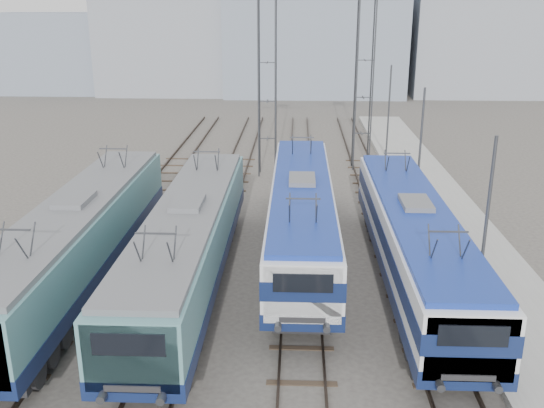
{
  "coord_description": "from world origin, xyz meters",
  "views": [
    {
      "loc": [
        2.01,
        -17.99,
        11.16
      ],
      "look_at": [
        0.95,
        7.0,
        2.84
      ],
      "focal_mm": 40.0,
      "sensor_mm": 36.0,
      "label": 1
    }
  ],
  "objects_px": {
    "locomotive_center_left": "(188,241)",
    "catenary_tower_west": "(267,76)",
    "locomotive_center_right": "(302,211)",
    "locomotive_far_left": "(76,238)",
    "mast_front": "(485,234)",
    "mast_rear": "(388,114)",
    "mast_mid": "(420,153)",
    "catenary_tower_east": "(364,73)",
    "locomotive_far_right": "(414,238)"
  },
  "relations": [
    {
      "from": "locomotive_center_right",
      "to": "mast_rear",
      "type": "bearing_deg",
      "value": 70.69
    },
    {
      "from": "locomotive_far_left",
      "to": "locomotive_center_right",
      "type": "distance_m",
      "value": 9.75
    },
    {
      "from": "locomotive_far_right",
      "to": "catenary_tower_west",
      "type": "height_order",
      "value": "catenary_tower_west"
    },
    {
      "from": "locomotive_far_right",
      "to": "mast_front",
      "type": "distance_m",
      "value": 3.62
    },
    {
      "from": "mast_front",
      "to": "catenary_tower_west",
      "type": "bearing_deg",
      "value": 113.27
    },
    {
      "from": "locomotive_center_left",
      "to": "mast_mid",
      "type": "xyz_separation_m",
      "value": [
        10.85,
        9.91,
        1.29
      ]
    },
    {
      "from": "catenary_tower_east",
      "to": "locomotive_far_left",
      "type": "bearing_deg",
      "value": -123.7
    },
    {
      "from": "locomotive_far_left",
      "to": "catenary_tower_west",
      "type": "relative_size",
      "value": 1.5
    },
    {
      "from": "catenary_tower_west",
      "to": "mast_rear",
      "type": "xyz_separation_m",
      "value": [
        8.6,
        4.0,
        -3.14
      ]
    },
    {
      "from": "mast_front",
      "to": "mast_rear",
      "type": "height_order",
      "value": "same"
    },
    {
      "from": "locomotive_far_left",
      "to": "catenary_tower_west",
      "type": "distance_m",
      "value": 19.6
    },
    {
      "from": "mast_mid",
      "to": "locomotive_center_right",
      "type": "bearing_deg",
      "value": -136.05
    },
    {
      "from": "locomotive_far_left",
      "to": "locomotive_far_right",
      "type": "height_order",
      "value": "locomotive_far_left"
    },
    {
      "from": "locomotive_far_left",
      "to": "mast_front",
      "type": "relative_size",
      "value": 2.57
    },
    {
      "from": "locomotive_center_left",
      "to": "catenary_tower_west",
      "type": "height_order",
      "value": "catenary_tower_west"
    },
    {
      "from": "locomotive_far_left",
      "to": "locomotive_center_left",
      "type": "relative_size",
      "value": 1.02
    },
    {
      "from": "catenary_tower_west",
      "to": "catenary_tower_east",
      "type": "relative_size",
      "value": 1.0
    },
    {
      "from": "locomotive_center_right",
      "to": "locomotive_center_left",
      "type": "bearing_deg",
      "value": -139.94
    },
    {
      "from": "locomotive_far_right",
      "to": "mast_mid",
      "type": "xyz_separation_m",
      "value": [
        1.85,
        9.17,
        1.29
      ]
    },
    {
      "from": "mast_rear",
      "to": "mast_front",
      "type": "bearing_deg",
      "value": -90.0
    },
    {
      "from": "locomotive_center_left",
      "to": "catenary_tower_west",
      "type": "bearing_deg",
      "value": 82.84
    },
    {
      "from": "locomotive_far_right",
      "to": "mast_rear",
      "type": "height_order",
      "value": "mast_rear"
    },
    {
      "from": "mast_mid",
      "to": "locomotive_far_left",
      "type": "bearing_deg",
      "value": -147.26
    },
    {
      "from": "locomotive_center_left",
      "to": "locomotive_center_right",
      "type": "xyz_separation_m",
      "value": [
        4.5,
        3.78,
        0.03
      ]
    },
    {
      "from": "locomotive_center_right",
      "to": "mast_front",
      "type": "height_order",
      "value": "mast_front"
    },
    {
      "from": "locomotive_center_right",
      "to": "mast_mid",
      "type": "height_order",
      "value": "mast_mid"
    },
    {
      "from": "mast_rear",
      "to": "locomotive_center_right",
      "type": "bearing_deg",
      "value": -109.31
    },
    {
      "from": "mast_mid",
      "to": "catenary_tower_west",
      "type": "bearing_deg",
      "value": 137.07
    },
    {
      "from": "mast_front",
      "to": "locomotive_center_right",
      "type": "bearing_deg",
      "value": 137.21
    },
    {
      "from": "locomotive_center_left",
      "to": "mast_rear",
      "type": "relative_size",
      "value": 2.53
    },
    {
      "from": "locomotive_center_right",
      "to": "mast_front",
      "type": "xyz_separation_m",
      "value": [
        6.35,
        -5.88,
        1.26
      ]
    },
    {
      "from": "catenary_tower_west",
      "to": "mast_mid",
      "type": "xyz_separation_m",
      "value": [
        8.6,
        -8.0,
        -3.14
      ]
    },
    {
      "from": "catenary_tower_west",
      "to": "mast_rear",
      "type": "relative_size",
      "value": 1.71
    },
    {
      "from": "locomotive_center_left",
      "to": "mast_mid",
      "type": "relative_size",
      "value": 2.53
    },
    {
      "from": "locomotive_far_right",
      "to": "mast_front",
      "type": "height_order",
      "value": "mast_front"
    },
    {
      "from": "locomotive_center_left",
      "to": "catenary_tower_west",
      "type": "distance_m",
      "value": 18.58
    },
    {
      "from": "locomotive_far_right",
      "to": "mast_rear",
      "type": "xyz_separation_m",
      "value": [
        1.85,
        21.17,
        1.29
      ]
    },
    {
      "from": "locomotive_far_right",
      "to": "mast_rear",
      "type": "relative_size",
      "value": 2.47
    },
    {
      "from": "locomotive_center_left",
      "to": "locomotive_far_right",
      "type": "xyz_separation_m",
      "value": [
        9.0,
        0.74,
        0.0
      ]
    },
    {
      "from": "mast_rear",
      "to": "catenary_tower_east",
      "type": "bearing_deg",
      "value": -136.4
    },
    {
      "from": "catenary_tower_east",
      "to": "mast_rear",
      "type": "relative_size",
      "value": 1.71
    },
    {
      "from": "locomotive_far_right",
      "to": "mast_rear",
      "type": "bearing_deg",
      "value": 85.0
    },
    {
      "from": "mast_mid",
      "to": "locomotive_far_right",
      "type": "bearing_deg",
      "value": -101.41
    },
    {
      "from": "locomotive_center_left",
      "to": "catenary_tower_west",
      "type": "relative_size",
      "value": 1.48
    },
    {
      "from": "locomotive_far_left",
      "to": "locomotive_center_right",
      "type": "relative_size",
      "value": 1.03
    },
    {
      "from": "locomotive_far_right",
      "to": "mast_mid",
      "type": "relative_size",
      "value": 2.47
    },
    {
      "from": "locomotive_center_right",
      "to": "catenary_tower_east",
      "type": "xyz_separation_m",
      "value": [
        4.25,
        16.12,
        4.4
      ]
    },
    {
      "from": "mast_front",
      "to": "catenary_tower_east",
      "type": "bearing_deg",
      "value": 95.45
    },
    {
      "from": "locomotive_far_right",
      "to": "mast_rear",
      "type": "distance_m",
      "value": 21.28
    },
    {
      "from": "locomotive_far_left",
      "to": "locomotive_far_right",
      "type": "xyz_separation_m",
      "value": [
        13.5,
        0.7,
        -0.03
      ]
    }
  ]
}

